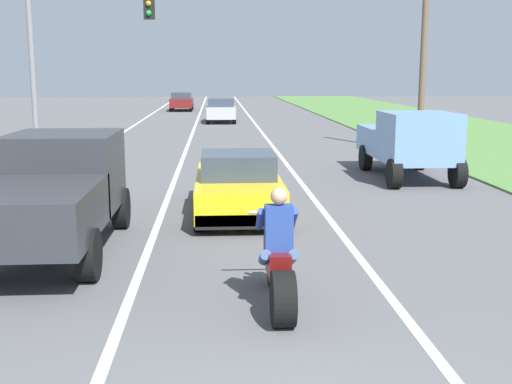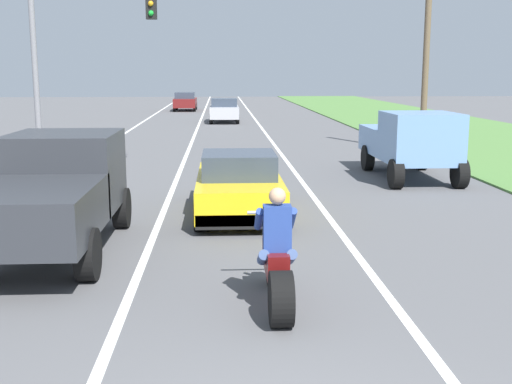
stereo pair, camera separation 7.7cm
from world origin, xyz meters
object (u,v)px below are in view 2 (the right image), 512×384
Objects in this scene: sports_car_yellow at (239,185)px; distant_car_far_ahead at (224,110)px; traffic_light_mast_near at (74,42)px; pickup_truck_right_shoulder_light_blue at (410,141)px; motorcycle_with_rider at (277,265)px; distant_car_further_ahead at (185,101)px; pickup_truck_left_lane_dark_grey at (53,189)px.

distant_car_far_ahead is at bearing 90.33° from sports_car_yellow.
distant_car_far_ahead is at bearing 77.01° from traffic_light_mast_near.
distant_car_far_ahead is at bearing 103.62° from pickup_truck_right_shoulder_light_blue.
sports_car_yellow is (-0.33, 5.83, 0.04)m from motorcycle_with_rider.
pickup_truck_right_shoulder_light_blue reaches higher than distant_car_further_ahead.
motorcycle_with_rider is at bearing -86.76° from sports_car_yellow.
pickup_truck_left_lane_dark_grey reaches higher than distant_car_further_ahead.
pickup_truck_left_lane_dark_grey is at bearing -90.01° from distant_car_further_ahead.
pickup_truck_left_lane_dark_grey is at bearing -138.27° from pickup_truck_right_shoulder_light_blue.
pickup_truck_right_shoulder_light_blue is (5.15, 4.59, 0.48)m from sports_car_yellow.
pickup_truck_right_shoulder_light_blue is at bearing 65.18° from motorcycle_with_rider.
pickup_truck_right_shoulder_light_blue is 35.59m from distant_car_further_ahead.
pickup_truck_right_shoulder_light_blue reaches higher than motorcycle_with_rider.
distant_car_further_ahead reaches higher than sports_car_yellow.
distant_car_further_ahead is (-3.24, 39.18, 0.14)m from sports_car_yellow.
distant_car_further_ahead is (1.55, 32.83, -3.19)m from traffic_light_mast_near.
pickup_truck_left_lane_dark_grey is at bearing -80.53° from traffic_light_mast_near.
traffic_light_mast_near reaches higher than pickup_truck_left_lane_dark_grey.
pickup_truck_left_lane_dark_grey is at bearing 140.66° from motorcycle_with_rider.
distant_car_further_ahead is at bearing 87.29° from traffic_light_mast_near.
sports_car_yellow is 0.90× the size of pickup_truck_left_lane_dark_grey.
pickup_truck_left_lane_dark_grey is 0.80× the size of traffic_light_mast_near.
pickup_truck_right_shoulder_light_blue is at bearing -76.38° from distant_car_far_ahead.
motorcycle_with_rider reaches higher than distant_car_far_ahead.
traffic_light_mast_near is at bearing -102.99° from distant_car_far_ahead.
pickup_truck_right_shoulder_light_blue is (8.40, 7.49, 0.00)m from pickup_truck_left_lane_dark_grey.
pickup_truck_left_lane_dark_grey is 1.00× the size of pickup_truck_right_shoulder_light_blue.
motorcycle_with_rider is 45.15m from distant_car_further_ahead.
distant_car_far_ahead is at bearing 90.85° from motorcycle_with_rider.
motorcycle_with_rider is at bearing -89.15° from distant_car_far_ahead.
sports_car_yellow is at bearing -85.27° from distant_car_further_ahead.
sports_car_yellow is 26.48m from distant_car_far_ahead.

